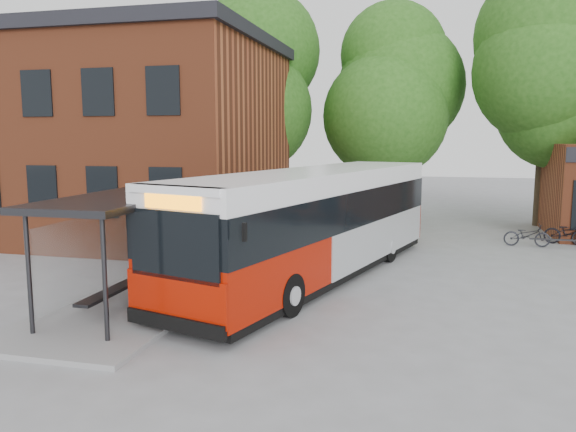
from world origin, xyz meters
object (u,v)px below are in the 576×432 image
(bicycle_2, at_px, (570,233))
(city_bus, at_px, (316,224))
(bicycle_0, at_px, (527,235))
(bus_shelter, at_px, (125,253))

(bicycle_2, bearing_deg, city_bus, 146.81)
(city_bus, relative_size, bicycle_0, 7.53)
(bicycle_0, distance_m, bicycle_2, 1.86)
(bicycle_0, bearing_deg, city_bus, 134.68)
(city_bus, bearing_deg, bicycle_2, 56.49)
(bus_shelter, height_order, bicycle_2, bus_shelter)
(bus_shelter, distance_m, bicycle_2, 17.54)
(city_bus, bearing_deg, bus_shelter, -116.40)
(city_bus, relative_size, bicycle_2, 6.79)
(bus_shelter, bearing_deg, bicycle_2, 42.91)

